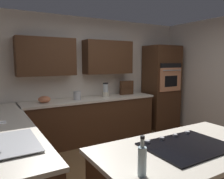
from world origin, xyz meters
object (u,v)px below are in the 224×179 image
at_px(spice_rack, 127,88).
at_px(oil_bottle, 142,160).
at_px(kettle, 77,95).
at_px(mixing_bowl, 44,99).
at_px(wall_oven, 161,87).
at_px(blender, 106,91).
at_px(sink_unit, 10,143).
at_px(cooktop, 186,146).

distance_m(spice_rack, oil_bottle, 3.66).
bearing_deg(oil_bottle, kettle, -103.43).
bearing_deg(mixing_bowl, spice_rack, -177.74).
distance_m(mixing_bowl, oil_bottle, 3.01).
height_order(wall_oven, blender, wall_oven).
bearing_deg(kettle, oil_bottle, 76.57).
relative_size(mixing_bowl, oil_bottle, 0.81).
distance_m(wall_oven, mixing_bowl, 2.90).
relative_size(sink_unit, kettle, 4.10).
relative_size(wall_oven, oil_bottle, 7.30).
distance_m(sink_unit, blender, 2.85).
height_order(wall_oven, oil_bottle, wall_oven).
xyz_separation_m(wall_oven, sink_unit, (3.68, 1.94, -0.11)).
bearing_deg(wall_oven, cooktop, 50.61).
bearing_deg(oil_bottle, wall_oven, -134.69).
height_order(cooktop, mixing_bowl, mixing_bowl).
bearing_deg(sink_unit, kettle, -126.19).
xyz_separation_m(wall_oven, blender, (1.60, -0.01, 0.01)).
xyz_separation_m(sink_unit, kettle, (-1.43, -1.95, 0.07)).
height_order(wall_oven, cooktop, wall_oven).
xyz_separation_m(mixing_bowl, kettle, (-0.65, 0.00, 0.02)).
bearing_deg(wall_oven, kettle, -0.23).
distance_m(blender, kettle, 0.65).
bearing_deg(blender, wall_oven, 179.67).
distance_m(wall_oven, blender, 1.60).
relative_size(mixing_bowl, spice_rack, 0.71).
bearing_deg(sink_unit, cooktop, 148.26).
bearing_deg(oil_bottle, sink_unit, -56.18).
bearing_deg(cooktop, sink_unit, -31.74).
xyz_separation_m(wall_oven, spice_rack, (1.00, -0.08, 0.03)).
xyz_separation_m(cooktop, oil_bottle, (0.67, 0.20, 0.10)).
relative_size(blender, kettle, 1.81).
relative_size(sink_unit, spice_rack, 2.17).
relative_size(wall_oven, spice_rack, 6.33).
relative_size(cooktop, kettle, 4.45).
bearing_deg(kettle, wall_oven, 179.77).
height_order(mixing_bowl, oil_bottle, oil_bottle).
relative_size(wall_oven, blender, 6.61).
xyz_separation_m(blender, oil_bottle, (1.37, 3.01, -0.02)).
bearing_deg(wall_oven, oil_bottle, 45.31).
height_order(wall_oven, mixing_bowl, wall_oven).
xyz_separation_m(blender, spice_rack, (-0.60, -0.07, 0.03)).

